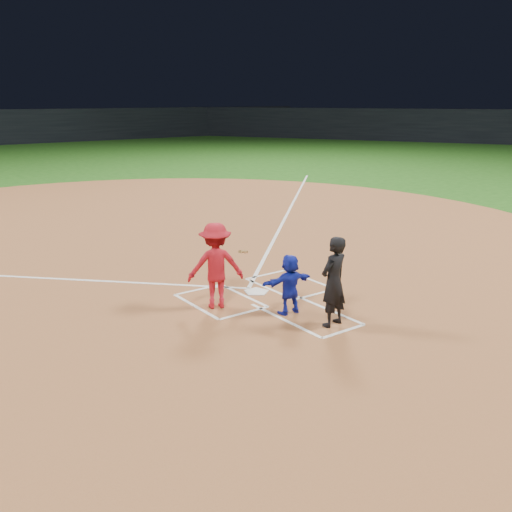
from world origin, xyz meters
TOP-DOWN VIEW (x-y plane):
  - ground at (0.00, 0.00)m, footprint 120.00×120.00m
  - home_plate_dirt at (0.00, 6.00)m, footprint 28.00×28.00m
  - stadium_wall_right at (42.00, 24.00)m, footprint 31.04×52.56m
  - home_plate at (0.00, 0.00)m, footprint 0.60×0.60m
  - catcher at (-0.22, -1.44)m, footprint 1.18×0.47m
  - umpire at (0.04, -2.44)m, footprint 0.71×0.53m
  - chalk_markings at (0.00, 5.29)m, footprint 28.35×17.32m
  - batter_at_plate at (-1.23, -0.25)m, footprint 1.59×1.09m

SIDE VIEW (x-z plane):
  - ground at x=0.00m, z-range 0.00..0.00m
  - home_plate_dirt at x=0.00m, z-range 0.00..0.01m
  - chalk_markings at x=0.00m, z-range 0.01..0.02m
  - home_plate at x=0.00m, z-range 0.01..0.03m
  - catcher at x=-0.22m, z-range 0.01..1.25m
  - umpire at x=0.04m, z-range 0.01..1.78m
  - batter_at_plate at x=-1.23m, z-range 0.01..1.82m
  - stadium_wall_right at x=42.00m, z-range 0.00..3.20m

